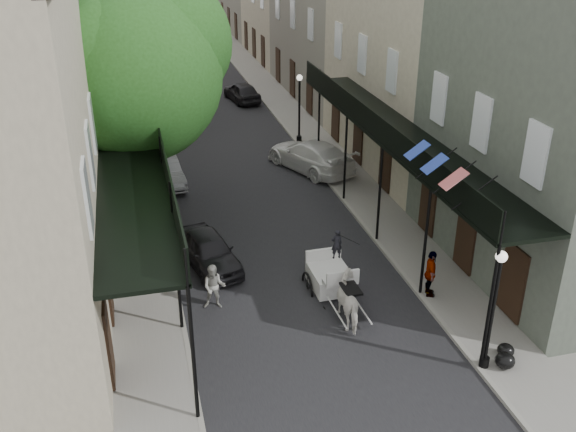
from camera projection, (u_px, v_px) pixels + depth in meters
ground at (324, 349)px, 19.06m from camera, size 140.00×140.00×0.00m
road at (221, 138)px, 36.52m from camera, size 8.00×90.00×0.01m
sidewalk_left at (131, 144)px, 35.38m from camera, size 2.20×90.00×0.12m
sidewalk_right at (305, 130)px, 37.60m from camera, size 2.20×90.00×0.12m
building_row_left at (60, 21)px, 41.05m from camera, size 5.00×80.00×10.50m
building_row_right at (317, 12)px, 44.88m from camera, size 5.00×80.00×10.50m
gallery_left at (137, 155)px, 22.33m from camera, size 2.20×18.05×4.88m
gallery_right at (393, 134)px, 24.46m from camera, size 2.20×18.05×4.88m
tree_near at (143, 65)px, 24.19m from camera, size 7.31×6.80×9.63m
tree_far at (131, 24)px, 36.69m from camera, size 6.45×6.00×8.61m
lamppost_right_near at (493, 309)px, 17.34m from camera, size 0.32×0.32×3.71m
lamppost_left at (164, 217)px, 22.50m from camera, size 0.32×0.32×3.71m
lamppost_right_far at (299, 107)px, 34.79m from camera, size 0.32×0.32×3.71m
horse at (351, 301)px, 20.02m from camera, size 0.86×1.81×1.52m
carriage at (327, 259)px, 21.97m from camera, size 1.61×2.26×2.54m
pedestrian_walking at (214, 287)px, 20.72m from camera, size 0.87×0.74×1.56m
pedestrian_sidewalk_left at (144, 126)px, 35.20m from camera, size 1.13×0.65×1.73m
pedestrian_sidewalk_right at (431, 274)px, 21.15m from camera, size 0.68×1.04×1.65m
car_left_near at (209, 251)px, 23.21m from camera, size 2.28×3.97×1.27m
car_left_mid at (164, 171)px, 30.20m from camera, size 1.89×4.06×1.29m
car_left_far at (167, 108)px, 39.40m from camera, size 3.71×5.54×1.41m
car_right_near at (311, 156)px, 31.75m from camera, size 3.99×5.60×1.51m
car_right_far at (242, 92)px, 43.06m from camera, size 2.21×4.11×1.33m
trash_bags at (505, 357)px, 18.20m from camera, size 0.83×0.98×0.48m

